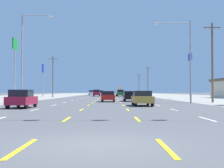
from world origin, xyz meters
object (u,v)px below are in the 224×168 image
Objects in this scene: suv_inner_right_far at (120,93)px; pole_sign_left_row_1 at (15,52)px; sedan_inner_right_near at (142,98)px; suv_inner_left_farther at (97,93)px; suv_far_left_distant_a at (91,93)px; pole_sign_right_row_1 at (190,65)px; streetlight_left_row_0 at (25,52)px; box_truck_inner_right_farthest at (120,90)px; streetlight_right_row_0 at (187,55)px; hatchback_far_left_nearest at (22,99)px; sedan_inner_left_distant_b at (100,93)px; suv_inner_left_distant_c at (101,92)px; pole_sign_left_row_2 at (43,73)px; sedan_inner_right_midfar at (130,96)px; sedan_center_turn_mid at (108,96)px.

pole_sign_left_row_1 is at bearing -122.77° from suv_inner_right_far.
suv_inner_left_farther is (-6.93, 58.09, 0.27)m from sedan_inner_right_near.
suv_far_left_distant_a is (-3.44, 29.95, 0.00)m from suv_inner_left_farther.
pole_sign_right_row_1 is 34.30m from streetlight_left_row_0.
box_truck_inner_right_farthest is 0.72× the size of streetlight_right_row_0.
suv_far_left_distant_a is (0.17, 91.77, 0.24)m from hatchback_far_left_nearest.
streetlight_left_row_0 reaches higher than sedan_inner_left_distant_b.
pole_sign_left_row_1 reaches higher than suv_inner_left_distant_c.
pole_sign_left_row_1 is 24.36m from pole_sign_left_row_2.
pole_sign_left_row_1 is at bearing 149.06° from sedan_inner_right_midfar.
pole_sign_right_row_1 reaches higher than suv_inner_left_farther.
hatchback_far_left_nearest is 0.44× the size of pole_sign_right_row_1.
suv_inner_left_farther is 53.22m from streetlight_right_row_0.
pole_sign_left_row_1 reaches higher than streetlight_right_row_0.
streetlight_left_row_0 reaches higher than suv_inner_right_far.
box_truck_inner_right_farthest reaches higher than sedan_inner_left_distant_b.
suv_far_left_distant_a reaches higher than sedan_inner_right_near.
suv_inner_left_farther reaches higher than sedan_inner_right_midfar.
pole_sign_right_row_1 is at bearing -68.65° from suv_far_left_distant_a.
streetlight_right_row_0 reaches higher than sedan_inner_right_near.
suv_far_left_distant_a and suv_inner_left_distant_c have the same top height.
pole_sign_right_row_1 is (33.67, -20.85, 0.13)m from pole_sign_left_row_2.
pole_sign_left_row_2 reaches higher than sedan_center_turn_mid.
streetlight_right_row_0 is at bearing -106.38° from pole_sign_right_row_1.
sedan_inner_right_midfar is 0.51× the size of pole_sign_right_row_1.
pole_sign_right_row_1 is (16.06, 17.54, 5.84)m from sedan_center_turn_mid.
suv_inner_left_farther is 52.02m from streetlight_left_row_0.
suv_inner_left_farther is 0.44× the size of pole_sign_left_row_1.
pole_sign_left_row_2 is (-20.70, 36.47, 5.72)m from sedan_inner_right_midfar.
sedan_inner_left_distant_b is at bearing 73.01° from pole_sign_left_row_2.
sedan_inner_right_near and sedan_inner_right_midfar have the same top height.
pole_sign_left_row_1 reaches higher than streetlight_left_row_0.
suv_inner_left_distant_c is 80.41m from pole_sign_right_row_1.
streetlight_right_row_0 is (13.08, -51.36, 4.77)m from suv_inner_left_farther.
streetlight_right_row_0 is at bearing -46.15° from sedan_inner_right_midfar.
suv_inner_left_distant_c is 0.55× the size of pole_sign_right_row_1.
suv_far_left_distant_a reaches higher than sedan_inner_right_midfar.
sedan_inner_right_near is at bearing -132.42° from streetlight_right_row_0.
suv_inner_left_distant_c is at bearing 94.13° from sedan_inner_right_midfar.
suv_inner_left_distant_c is 0.45× the size of streetlight_left_row_0.
pole_sign_left_row_2 is (-13.76, -45.05, 5.72)m from sedan_inner_left_distant_b.
hatchback_far_left_nearest reaches higher than sedan_inner_left_distant_b.
pole_sign_left_row_1 reaches higher than sedan_inner_right_near.
suv_inner_left_farther is at bearing 104.28° from streetlight_right_row_0.
suv_inner_left_distant_c is (3.36, 18.73, 0.00)m from suv_far_left_distant_a.
suv_inner_right_far and suv_far_left_distant_a have the same top height.
sedan_center_turn_mid and sedan_inner_right_midfar have the same top height.
suv_inner_right_far is 0.44× the size of pole_sign_left_row_1.
sedan_inner_right_near is at bearing -51.13° from pole_sign_left_row_1.
streetlight_right_row_0 is at bearing -35.19° from pole_sign_left_row_1.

